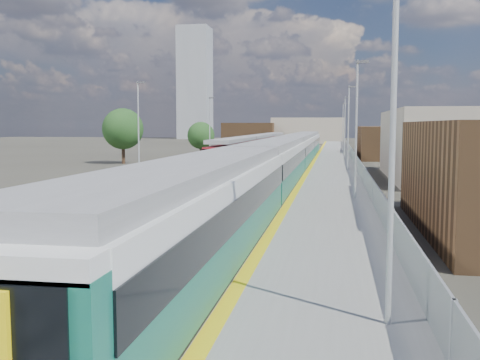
# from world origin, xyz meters

# --- Properties ---
(ground) EXTENTS (320.00, 320.00, 0.00)m
(ground) POSITION_xyz_m (0.00, 50.00, 0.00)
(ground) COLOR #47443A
(ground) RESTS_ON ground
(ballast_bed) EXTENTS (10.50, 155.00, 0.06)m
(ballast_bed) POSITION_xyz_m (-2.25, 52.50, 0.03)
(ballast_bed) COLOR #565451
(ballast_bed) RESTS_ON ground
(tracks) EXTENTS (8.96, 160.00, 0.17)m
(tracks) POSITION_xyz_m (-1.65, 54.18, 0.11)
(tracks) COLOR #4C3323
(tracks) RESTS_ON ground
(platform_right) EXTENTS (4.70, 155.00, 8.52)m
(platform_right) POSITION_xyz_m (5.28, 52.49, 0.54)
(platform_right) COLOR slate
(platform_right) RESTS_ON ground
(platform_left) EXTENTS (4.30, 155.00, 8.52)m
(platform_left) POSITION_xyz_m (-9.05, 52.49, 0.52)
(platform_left) COLOR slate
(platform_left) RESTS_ON ground
(buildings) EXTENTS (72.00, 185.50, 40.00)m
(buildings) POSITION_xyz_m (-18.12, 138.60, 10.70)
(buildings) COLOR brown
(buildings) RESTS_ON ground
(green_train) EXTENTS (3.02, 83.99, 3.32)m
(green_train) POSITION_xyz_m (1.50, 38.07, 2.34)
(green_train) COLOR black
(green_train) RESTS_ON ground
(red_train) EXTENTS (2.75, 55.79, 3.47)m
(red_train) POSITION_xyz_m (-5.50, 69.74, 2.05)
(red_train) COLOR black
(red_train) RESTS_ON ground
(tree_b) EXTENTS (5.30, 5.30, 7.18)m
(tree_b) POSITION_xyz_m (-21.62, 59.71, 4.52)
(tree_b) COLOR #382619
(tree_b) RESTS_ON ground
(tree_c) EXTENTS (4.05, 4.05, 5.49)m
(tree_c) POSITION_xyz_m (-14.37, 72.45, 3.45)
(tree_c) COLOR #382619
(tree_c) RESTS_ON ground
(tree_d) EXTENTS (4.52, 4.52, 6.12)m
(tree_d) POSITION_xyz_m (19.31, 64.75, 3.85)
(tree_d) COLOR #382619
(tree_d) RESTS_ON ground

